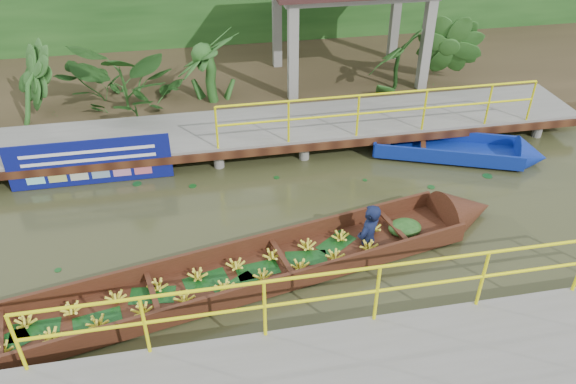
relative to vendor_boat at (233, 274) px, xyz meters
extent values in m
plane|color=#2E3118|center=(1.09, 1.23, -0.21)|extent=(80.00, 80.00, 0.00)
cube|color=#302718|center=(1.09, 8.73, 0.02)|extent=(30.00, 8.00, 0.45)
cube|color=slate|center=(1.09, 4.73, 0.29)|extent=(16.00, 2.00, 0.15)
cube|color=black|center=(1.09, 3.73, 0.21)|extent=(16.00, 0.12, 0.18)
cylinder|color=#FFFA0D|center=(3.84, 3.78, 1.37)|extent=(7.50, 0.05, 0.05)
cylinder|color=#FFFA0D|center=(3.84, 3.78, 0.92)|extent=(7.50, 0.05, 0.05)
cylinder|color=#FFFA0D|center=(3.84, 3.78, 0.87)|extent=(0.05, 0.05, 1.00)
cylinder|color=slate|center=(-4.91, 5.53, 0.01)|extent=(0.24, 0.24, 0.55)
cylinder|color=slate|center=(-2.91, 3.93, 0.01)|extent=(0.24, 0.24, 0.55)
cylinder|color=slate|center=(-2.91, 5.53, 0.01)|extent=(0.24, 0.24, 0.55)
cylinder|color=slate|center=(-0.91, 3.93, 0.01)|extent=(0.24, 0.24, 0.55)
cylinder|color=slate|center=(-0.91, 5.53, 0.01)|extent=(0.24, 0.24, 0.55)
cylinder|color=slate|center=(1.09, 3.93, 0.01)|extent=(0.24, 0.24, 0.55)
cylinder|color=slate|center=(1.09, 5.53, 0.01)|extent=(0.24, 0.24, 0.55)
cylinder|color=slate|center=(3.09, 3.93, 0.01)|extent=(0.24, 0.24, 0.55)
cylinder|color=slate|center=(3.09, 5.53, 0.01)|extent=(0.24, 0.24, 0.55)
cylinder|color=slate|center=(5.09, 3.93, 0.01)|extent=(0.24, 0.24, 0.55)
cylinder|color=slate|center=(5.09, 5.53, 0.01)|extent=(0.24, 0.24, 0.55)
cylinder|color=slate|center=(7.09, 3.93, 0.01)|extent=(0.24, 0.24, 0.55)
cylinder|color=slate|center=(7.09, 5.53, 0.01)|extent=(0.24, 0.24, 0.55)
cylinder|color=slate|center=(1.09, 3.93, 0.01)|extent=(0.24, 0.24, 0.55)
cylinder|color=#FFFA0D|center=(2.09, -1.82, 1.44)|extent=(10.00, 0.05, 0.05)
cylinder|color=#FFFA0D|center=(2.09, -1.82, 0.99)|extent=(10.00, 0.05, 0.05)
cylinder|color=#FFFA0D|center=(2.09, -1.82, 0.94)|extent=(0.05, 0.05, 1.00)
cube|color=slate|center=(2.29, 6.33, 1.39)|extent=(0.25, 0.25, 2.80)
cube|color=slate|center=(5.89, 6.33, 1.39)|extent=(0.25, 0.25, 2.80)
cube|color=slate|center=(2.29, 8.73, 1.39)|extent=(0.25, 0.25, 2.80)
cube|color=slate|center=(5.89, 8.73, 1.39)|extent=(0.25, 0.25, 2.80)
cube|color=#331A0E|center=(-0.22, -0.05, -0.14)|extent=(9.21, 3.03, 0.07)
cube|color=#331A0E|center=(-0.34, 0.51, 0.02)|extent=(8.98, 1.97, 0.39)
cube|color=#331A0E|center=(-0.10, -0.61, 0.02)|extent=(8.98, 1.97, 0.39)
cone|color=#331A0E|center=(4.77, 1.01, -0.05)|extent=(1.35, 1.31, 1.10)
ellipsoid|color=#163E13|center=(3.37, 0.72, -0.02)|extent=(0.73, 0.63, 0.30)
imported|color=#0E1533|center=(2.58, 0.55, 0.70)|extent=(0.70, 0.67, 1.61)
cube|color=navy|center=(5.43, 3.42, -0.09)|extent=(3.49, 2.16, 0.11)
cube|color=navy|center=(5.61, 3.89, 0.04)|extent=(3.15, 1.29, 0.34)
cube|color=navy|center=(5.25, 2.95, 0.04)|extent=(3.15, 1.29, 0.34)
cube|color=navy|center=(3.87, 4.03, 0.04)|extent=(0.43, 0.96, 0.34)
cone|color=navy|center=(7.20, 2.73, -0.03)|extent=(0.97, 1.12, 0.94)
cube|color=black|center=(4.91, 3.63, 0.08)|extent=(0.47, 0.98, 0.06)
cube|color=navy|center=(-2.67, 3.71, 0.34)|extent=(3.44, 0.03, 1.07)
cube|color=white|center=(-2.67, 3.69, 0.61)|extent=(2.79, 0.01, 0.07)
cube|color=white|center=(-2.67, 3.69, 0.41)|extent=(2.79, 0.01, 0.07)
imported|color=#163E13|center=(-4.33, 6.53, 1.17)|extent=(1.48, 1.48, 1.84)
imported|color=#163E13|center=(-1.83, 6.53, 1.17)|extent=(1.48, 1.48, 1.84)
imported|color=#163E13|center=(0.17, 6.53, 1.17)|extent=(1.48, 1.48, 1.84)
imported|color=#163E13|center=(5.17, 6.53, 1.17)|extent=(1.48, 1.48, 1.84)
imported|color=#163E13|center=(6.67, 6.53, 1.17)|extent=(1.48, 1.48, 1.84)
camera|label=1|loc=(-0.41, -7.23, 6.54)|focal=35.00mm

